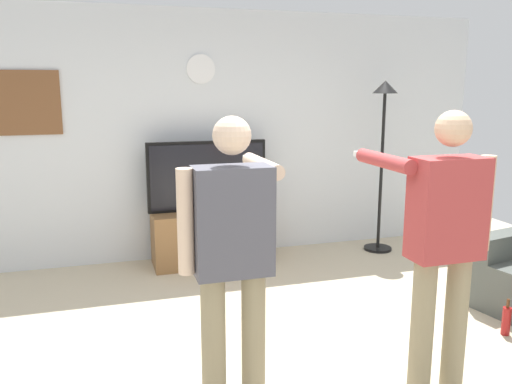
# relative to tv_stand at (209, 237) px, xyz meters

# --- Properties ---
(back_wall) EXTENTS (6.40, 0.10, 2.70)m
(back_wall) POSITION_rel_tv_stand_xyz_m (0.15, 0.35, 1.06)
(back_wall) COLOR silver
(back_wall) RESTS_ON ground_plane
(tv_stand) EXTENTS (1.21, 0.52, 0.58)m
(tv_stand) POSITION_rel_tv_stand_xyz_m (0.00, 0.00, 0.00)
(tv_stand) COLOR olive
(tv_stand) RESTS_ON ground_plane
(television) EXTENTS (1.27, 0.07, 0.74)m
(television) POSITION_rel_tv_stand_xyz_m (0.00, 0.05, 0.66)
(television) COLOR black
(television) RESTS_ON tv_stand
(wall_clock) EXTENTS (0.31, 0.03, 0.31)m
(wall_clock) POSITION_rel_tv_stand_xyz_m (0.00, 0.29, 1.78)
(wall_clock) COLOR white
(framed_picture) EXTENTS (0.63, 0.04, 0.63)m
(framed_picture) POSITION_rel_tv_stand_xyz_m (-1.74, 0.30, 1.44)
(framed_picture) COLOR brown
(floor_lamp) EXTENTS (0.32, 0.32, 1.95)m
(floor_lamp) POSITION_rel_tv_stand_xyz_m (1.99, -0.12, 1.10)
(floor_lamp) COLOR black
(floor_lamp) RESTS_ON ground_plane
(person_standing_nearer_lamp) EXTENTS (0.61, 0.78, 1.74)m
(person_standing_nearer_lamp) POSITION_rel_tv_stand_xyz_m (-0.41, -2.66, 0.70)
(person_standing_nearer_lamp) COLOR gray
(person_standing_nearer_lamp) RESTS_ON ground_plane
(person_standing_nearer_couch) EXTENTS (0.62, 0.78, 1.76)m
(person_standing_nearer_couch) POSITION_rel_tv_stand_xyz_m (0.85, -2.82, 0.71)
(person_standing_nearer_couch) COLOR gray
(person_standing_nearer_couch) RESTS_ON ground_plane
(beverage_bottle) EXTENTS (0.07, 0.07, 0.29)m
(beverage_bottle) POSITION_rel_tv_stand_xyz_m (1.84, -2.33, -0.18)
(beverage_bottle) COLOR maroon
(beverage_bottle) RESTS_ON ground_plane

